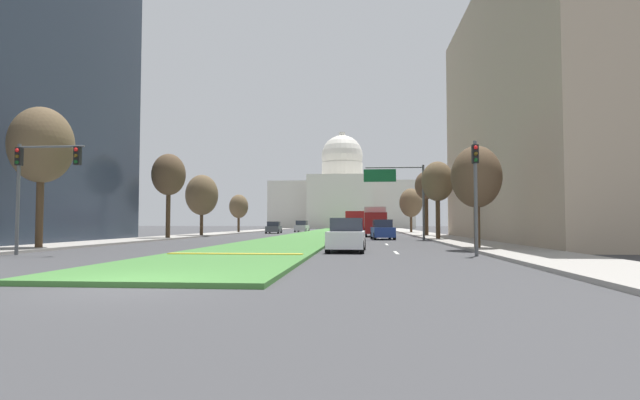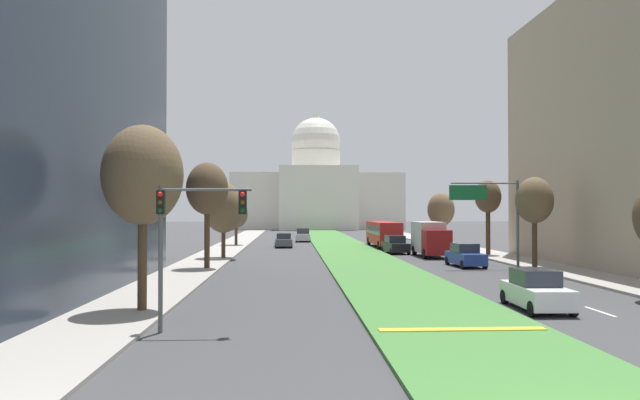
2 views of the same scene
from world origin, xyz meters
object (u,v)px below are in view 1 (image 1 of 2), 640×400
object	(u,v)px
capitol_building	(342,198)
sedan_very_far	(302,227)
street_tree_left_distant	(239,207)
sedan_distant	(353,228)
street_tree_right_mid	(438,182)
overhead_guide_sign	(401,187)
traffic_light_near_right	(476,182)
street_tree_left_far	(202,195)
street_tree_left_near	(41,146)
street_tree_right_far	(426,187)
street_tree_right_distant	(411,203)
sedan_lead_stopped	(347,236)
city_bus	(356,221)
traffic_light_near_left	(35,174)
street_tree_left_mid	(169,175)
box_truck_delivery	(375,221)
street_tree_right_near	(476,177)
sedan_midblock	(383,230)
sedan_far_horizon	(274,228)

from	to	relation	value
capitol_building	sedan_very_far	xyz separation A→B (m)	(-4.28, -57.21, -7.59)
street_tree_left_distant	sedan_distant	xyz separation A→B (m)	(16.93, -12.29, -3.03)
street_tree_right_mid	sedan_distant	bearing A→B (deg)	116.31
capitol_building	overhead_guide_sign	distance (m)	93.91
street_tree_right_mid	traffic_light_near_right	bearing A→B (deg)	-93.97
overhead_guide_sign	street_tree_left_far	xyz separation A→B (m)	(-20.74, 8.96, -0.14)
street_tree_left_near	street_tree_right_far	bearing A→B (deg)	48.89
street_tree_right_distant	sedan_lead_stopped	size ratio (longest dim) A/B	1.54
street_tree_left_near	city_bus	bearing A→B (deg)	67.60
capitol_building	sedan_lead_stopped	bearing A→B (deg)	-87.58
capitol_building	traffic_light_near_right	distance (m)	113.99
traffic_light_near_left	street_tree_left_far	distance (m)	29.99
city_bus	traffic_light_near_left	bearing A→B (deg)	-107.81
street_tree_left_mid	street_tree_left_distant	xyz separation A→B (m)	(-0.49, 27.11, -1.94)
street_tree_right_distant	box_truck_delivery	distance (m)	18.43
overhead_guide_sign	street_tree_right_near	bearing A→B (deg)	-79.34
traffic_light_near_left	sedan_very_far	size ratio (longest dim) A/B	1.22
sedan_very_far	sedan_distant	bearing A→B (deg)	-67.66
overhead_guide_sign	street_tree_right_distant	size ratio (longest dim) A/B	1.01
street_tree_right_far	box_truck_delivery	world-z (taller)	street_tree_right_far
overhead_guide_sign	street_tree_left_near	bearing A→B (deg)	-141.03
sedan_distant	sedan_midblock	bearing A→B (deg)	-77.82
overhead_guide_sign	street_tree_left_distant	world-z (taller)	overhead_guide_sign
street_tree_left_near	street_tree_right_distant	distance (m)	51.55
capitol_building	street_tree_right_mid	distance (m)	94.42
sedan_midblock	sedan_distant	world-z (taller)	sedan_midblock
street_tree_right_far	street_tree_left_distant	bearing A→B (deg)	147.23
traffic_light_near_right	street_tree_left_near	xyz separation A→B (m)	(-22.78, 2.92, 2.44)
overhead_guide_sign	street_tree_right_near	distance (m)	15.43
traffic_light_near_left	street_tree_left_mid	bearing A→B (deg)	96.17
city_bus	street_tree_right_distant	bearing A→B (deg)	28.45
street_tree_left_distant	sedan_midblock	distance (m)	32.62
street_tree_right_far	sedan_lead_stopped	size ratio (longest dim) A/B	1.69
box_truck_delivery	sedan_distant	bearing A→B (deg)	120.34
street_tree_right_near	city_bus	size ratio (longest dim) A/B	0.52
sedan_distant	sedan_far_horizon	xyz separation A→B (m)	(-11.24, 9.76, -0.05)
capitol_building	traffic_light_near_left	world-z (taller)	capitol_building
street_tree_left_near	sedan_lead_stopped	size ratio (longest dim) A/B	1.89
street_tree_left_far	city_bus	xyz separation A→B (m)	(16.53, 14.93, -2.72)
traffic_light_near_left	street_tree_right_near	world-z (taller)	street_tree_right_near
street_tree_right_mid	sedan_far_horizon	size ratio (longest dim) A/B	1.49
street_tree_right_near	sedan_very_far	bearing A→B (deg)	107.31
city_bus	capitol_building	bearing A→B (deg)	93.84
street_tree_left_distant	sedan_midblock	size ratio (longest dim) A/B	1.29
overhead_guide_sign	street_tree_left_mid	distance (m)	20.93
street_tree_right_near	street_tree_left_mid	distance (m)	28.34
street_tree_right_far	street_tree_right_distant	distance (m)	16.95
street_tree_left_near	street_tree_right_near	distance (m)	24.07
street_tree_right_far	street_tree_left_distant	world-z (taller)	street_tree_right_far
capitol_building	street_tree_left_far	distance (m)	85.37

